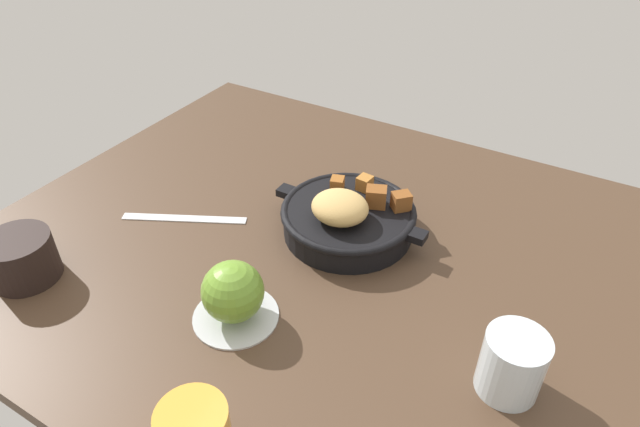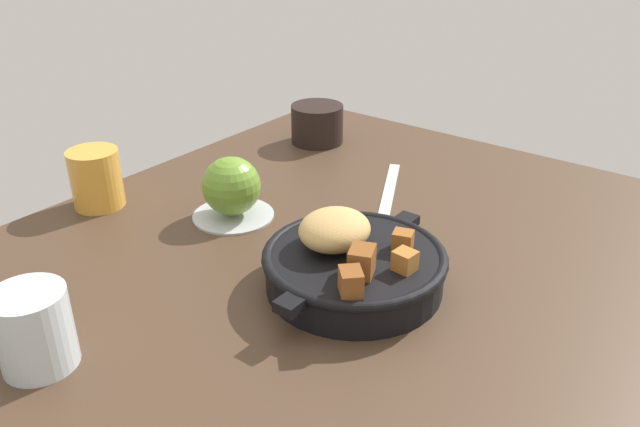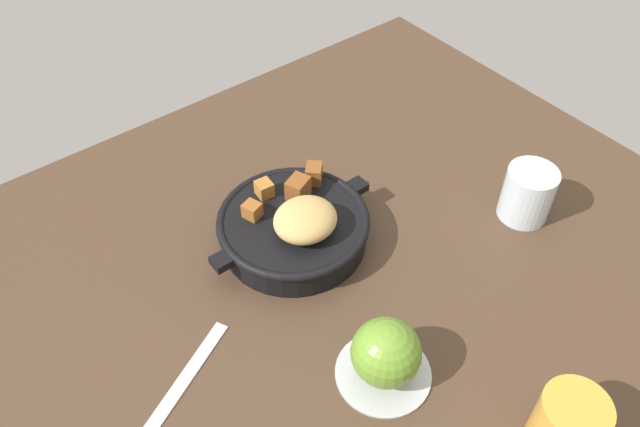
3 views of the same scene
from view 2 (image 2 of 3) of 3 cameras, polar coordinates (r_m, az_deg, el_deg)
The scene contains 8 objects.
ground_plane at distance 74.63cm, azimuth -0.40°, elevation -6.40°, with size 104.65×81.30×2.40cm, color #473323.
cast_iron_skillet at distance 70.78cm, azimuth 2.93°, elevation -4.40°, with size 24.74×20.48×8.40cm.
saucer_plate at distance 87.71cm, azimuth -7.74°, elevation -0.07°, with size 11.07×11.07×0.60cm, color #B7BABF.
red_apple at distance 85.87cm, azimuth -7.91°, elevation 2.45°, with size 7.88×7.88×7.88cm, color olive.
butter_knife at distance 94.81cm, azimuth 6.19°, elevation 2.10°, with size 19.85×1.60×0.36cm, color silver.
coffee_mug_dark at distance 112.15cm, azimuth -0.26°, elevation 8.00°, with size 9.03×9.03×6.61cm, color black.
juice_glass_amber at distance 93.67cm, azimuth -19.35°, elevation 2.97°, with size 6.96×6.96×8.19cm, color gold.
water_glass_short at distance 64.86cm, azimuth -24.15°, elevation -9.41°, with size 7.00×7.00×7.89cm, color silver.
Camera 2 is at (-49.11, -38.25, 39.97)cm, focal length 35.88 mm.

